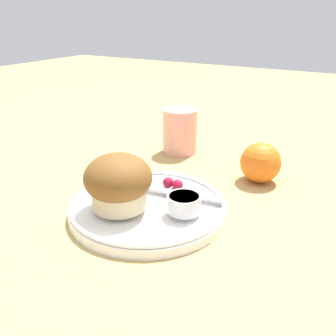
{
  "coord_description": "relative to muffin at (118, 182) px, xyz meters",
  "views": [
    {
      "loc": [
        0.25,
        -0.4,
        0.27
      ],
      "look_at": [
        -0.01,
        0.05,
        0.06
      ],
      "focal_mm": 40.0,
      "sensor_mm": 36.0,
      "label": 1
    }
  ],
  "objects": [
    {
      "name": "orange_fruit",
      "position": [
        0.13,
        0.22,
        -0.02
      ],
      "size": [
        0.07,
        0.07,
        0.07
      ],
      "color": "orange",
      "rests_on": "ground_plane"
    },
    {
      "name": "ground_plane",
      "position": [
        0.04,
        0.03,
        -0.06
      ],
      "size": [
        3.0,
        3.0,
        0.0
      ],
      "primitive_type": "plane",
      "color": "tan"
    },
    {
      "name": "berry_pair",
      "position": [
        0.04,
        0.09,
        -0.03
      ],
      "size": [
        0.03,
        0.02,
        0.02
      ],
      "color": "maroon",
      "rests_on": "plate"
    },
    {
      "name": "juice_glass",
      "position": [
        -0.06,
        0.28,
        -0.01
      ],
      "size": [
        0.07,
        0.07,
        0.09
      ],
      "color": "#E5998C",
      "rests_on": "ground_plane"
    },
    {
      "name": "plate",
      "position": [
        0.03,
        0.03,
        -0.05
      ],
      "size": [
        0.23,
        0.23,
        0.02
      ],
      "color": "white",
      "rests_on": "ground_plane"
    },
    {
      "name": "butter_knife",
      "position": [
        0.04,
        0.07,
        -0.04
      ],
      "size": [
        0.17,
        0.04,
        0.0
      ],
      "rotation": [
        0.0,
        0.0,
        0.15
      ],
      "color": "#B7B7BC",
      "rests_on": "plate"
    },
    {
      "name": "muffin",
      "position": [
        0.0,
        0.0,
        0.0
      ],
      "size": [
        0.09,
        0.09,
        0.08
      ],
      "color": "beige",
      "rests_on": "plate"
    },
    {
      "name": "cream_ramekin",
      "position": [
        0.08,
        0.04,
        -0.02
      ],
      "size": [
        0.05,
        0.05,
        0.02
      ],
      "color": "silver",
      "rests_on": "plate"
    }
  ]
}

